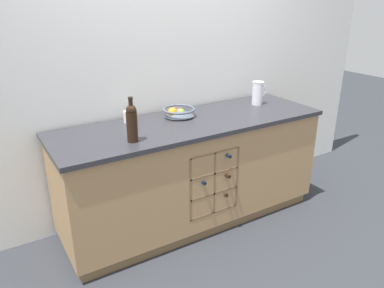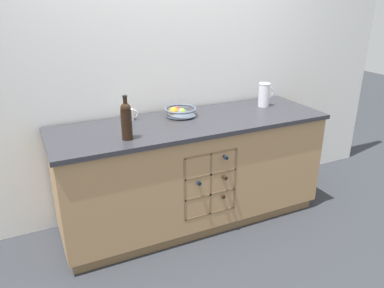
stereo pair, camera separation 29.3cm
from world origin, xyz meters
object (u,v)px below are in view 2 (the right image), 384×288
at_px(standing_wine_bottle, 126,120).
at_px(ceramic_mug, 130,115).
at_px(white_pitcher, 264,94).
at_px(fruit_bowl, 180,111).

bearing_deg(standing_wine_bottle, ceramic_mug, 71.20).
distance_m(white_pitcher, standing_wine_bottle, 1.37).
height_order(white_pitcher, ceramic_mug, white_pitcher).
height_order(white_pitcher, standing_wine_bottle, standing_wine_bottle).
relative_size(white_pitcher, ceramic_mug, 1.92).
xyz_separation_m(fruit_bowl, standing_wine_bottle, (-0.54, -0.32, 0.09)).
bearing_deg(standing_wine_bottle, fruit_bowl, 30.92).
bearing_deg(fruit_bowl, white_pitcher, -3.54).
bearing_deg(white_pitcher, standing_wine_bottle, -168.44).
height_order(ceramic_mug, standing_wine_bottle, standing_wine_bottle).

